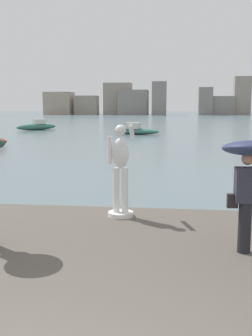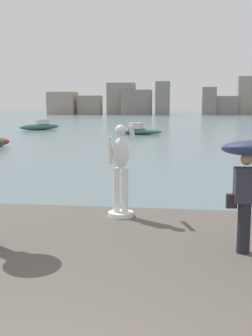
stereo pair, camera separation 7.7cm
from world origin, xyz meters
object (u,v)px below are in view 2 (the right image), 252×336
(statue_white_figure, at_px, (121,172))
(boat_mid, at_px, (138,130))
(onlooker_right, at_px, (252,162))
(boat_far, at_px, (40,126))

(statue_white_figure, relative_size, boat_mid, 0.42)
(onlooker_right, bearing_deg, boat_far, 113.53)
(onlooker_right, relative_size, boat_far, 0.41)
(statue_white_figure, bearing_deg, onlooker_right, -38.92)
(onlooker_right, distance_m, boat_mid, 34.95)
(onlooker_right, bearing_deg, statue_white_figure, 141.08)
(statue_white_figure, relative_size, boat_far, 0.43)
(boat_mid, bearing_deg, statue_white_figure, -85.35)
(onlooker_right, xyz_separation_m, boat_mid, (-5.13, 34.54, -1.55))
(onlooker_right, distance_m, boat_far, 44.65)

